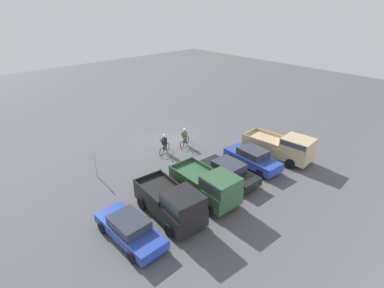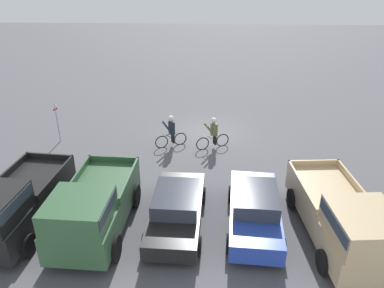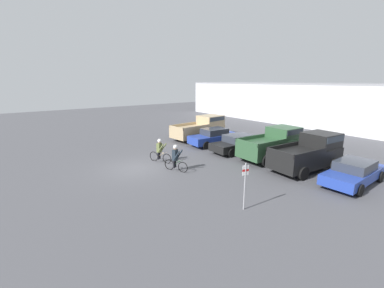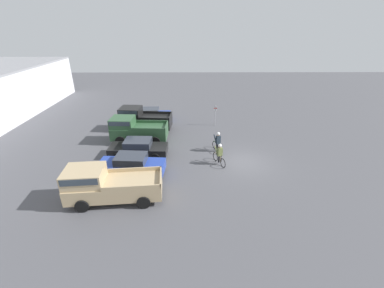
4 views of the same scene
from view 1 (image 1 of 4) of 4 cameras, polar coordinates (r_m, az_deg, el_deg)
name	(u,v)px [view 1 (image 1 of 4)]	position (r m, az deg, el deg)	size (l,w,h in m)	color
ground_plane	(170,140)	(27.89, -4.31, 0.84)	(80.00, 80.00, 0.00)	#4C4C51
pickup_truck_0	(283,146)	(25.15, 17.02, -0.42)	(2.65, 5.68, 2.15)	tan
sedan_0	(252,158)	(23.56, 11.42, -2.58)	(2.16, 4.71, 1.49)	#233D9E
sedan_1	(229,171)	(21.61, 6.99, -5.14)	(2.07, 4.65, 1.40)	black
pickup_truck_1	(208,185)	(19.16, 3.14, -7.75)	(2.43, 4.95, 2.24)	#2D5133
pickup_truck_2	(173,202)	(17.68, -3.68, -11.03)	(2.58, 5.10, 2.28)	black
sedan_2	(130,229)	(17.02, -11.81, -15.49)	(2.03, 4.65, 1.33)	#233D9E
cyclist_0	(164,143)	(25.17, -5.28, 0.15)	(1.59, 0.75, 1.73)	black
cyclist_1	(185,137)	(26.34, -1.41, 1.42)	(1.70, 0.80, 1.70)	black
fire_lane_sign	(95,161)	(22.57, -18.00, -3.11)	(0.11, 0.29, 2.17)	#9E9EA3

